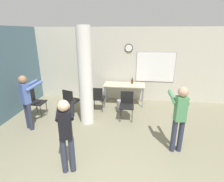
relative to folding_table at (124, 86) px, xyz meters
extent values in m
cube|color=beige|center=(-0.08, 0.53, 0.69)|extent=(8.00, 0.12, 2.80)
cylinder|color=black|center=(0.11, 0.45, 1.34)|extent=(0.30, 0.03, 0.30)
cylinder|color=white|center=(0.11, 0.44, 1.34)|extent=(0.26, 0.01, 0.25)
cube|color=#99999E|center=(1.14, 0.46, 0.64)|extent=(1.46, 0.01, 1.16)
cube|color=white|center=(1.14, 0.45, 0.64)|extent=(1.40, 0.02, 1.10)
cylinder|color=white|center=(-1.03, -1.56, 0.69)|extent=(0.40, 0.40, 2.80)
cube|color=beige|center=(0.00, 0.00, 0.04)|extent=(1.51, 0.68, 0.03)
cylinder|color=gray|center=(-0.69, -0.28, -0.34)|extent=(0.04, 0.04, 0.74)
cylinder|color=gray|center=(0.69, -0.28, -0.34)|extent=(0.04, 0.04, 0.74)
cylinder|color=gray|center=(-0.69, 0.28, -0.34)|extent=(0.04, 0.04, 0.74)
cylinder|color=gray|center=(0.69, 0.28, -0.34)|extent=(0.04, 0.04, 0.74)
cylinder|color=#4C3319|center=(0.29, 0.14, 0.14)|extent=(0.08, 0.08, 0.16)
cylinder|color=#4C3319|center=(0.29, 0.14, 0.26)|extent=(0.03, 0.03, 0.07)
cylinder|color=gray|center=(-0.09, -0.60, -0.53)|extent=(0.26, 0.26, 0.37)
cube|color=black|center=(-1.67, -1.03, -0.26)|extent=(0.57, 0.57, 0.04)
cube|color=black|center=(-1.74, -1.22, -0.04)|extent=(0.38, 0.17, 0.40)
cylinder|color=#333333|center=(-1.44, -0.92, -0.50)|extent=(0.02, 0.02, 0.43)
cylinder|color=#333333|center=(-1.77, -0.80, -0.50)|extent=(0.02, 0.02, 0.43)
cylinder|color=#333333|center=(-1.56, -1.26, -0.50)|extent=(0.02, 0.02, 0.43)
cylinder|color=#333333|center=(-1.90, -1.13, -0.50)|extent=(0.02, 0.02, 0.43)
cube|color=black|center=(-2.73, -1.32, -0.26)|extent=(0.46, 0.46, 0.04)
cube|color=black|center=(-2.94, -1.31, -0.04)|extent=(0.05, 0.40, 0.40)
cylinder|color=#333333|center=(-2.56, -1.51, -0.50)|extent=(0.02, 0.02, 0.43)
cylinder|color=#333333|center=(-2.55, -1.15, -0.50)|extent=(0.02, 0.02, 0.43)
cylinder|color=#333333|center=(-2.92, -1.49, -0.50)|extent=(0.02, 0.02, 0.43)
cylinder|color=#333333|center=(-2.91, -1.13, -0.50)|extent=(0.02, 0.02, 0.43)
cube|color=black|center=(0.14, -1.28, -0.26)|extent=(0.44, 0.44, 0.04)
cube|color=black|center=(0.14, -1.07, -0.04)|extent=(0.40, 0.03, 0.40)
cylinder|color=#333333|center=(-0.04, -1.46, -0.50)|extent=(0.02, 0.02, 0.43)
cylinder|color=#333333|center=(0.32, -1.46, -0.50)|extent=(0.02, 0.02, 0.43)
cylinder|color=#333333|center=(-0.04, -1.10, -0.50)|extent=(0.02, 0.02, 0.43)
cylinder|color=#333333|center=(0.32, -1.10, -0.50)|extent=(0.02, 0.02, 0.43)
cube|color=black|center=(-0.87, -0.67, -0.26)|extent=(0.44, 0.44, 0.04)
cube|color=black|center=(-0.87, -0.87, -0.04)|extent=(0.40, 0.03, 0.40)
cylinder|color=#333333|center=(-0.69, -0.49, -0.50)|extent=(0.02, 0.02, 0.43)
cylinder|color=#333333|center=(-1.05, -0.49, -0.50)|extent=(0.02, 0.02, 0.43)
cylinder|color=#333333|center=(-0.69, -0.85, -0.50)|extent=(0.02, 0.02, 0.43)
cylinder|color=#333333|center=(-1.05, -0.85, -0.50)|extent=(0.02, 0.02, 0.43)
cylinder|color=#2D3347|center=(-0.81, -3.54, -0.33)|extent=(0.11, 0.11, 0.77)
cylinder|color=#2D3347|center=(-0.96, -3.59, -0.33)|extent=(0.11, 0.11, 0.77)
cube|color=black|center=(-0.89, -3.56, 0.33)|extent=(0.26, 0.23, 0.54)
sphere|color=#D8AD8C|center=(-0.89, -3.56, 0.70)|extent=(0.21, 0.21, 0.21)
cylinder|color=black|center=(-0.83, -3.32, 0.51)|extent=(0.21, 0.49, 0.22)
cylinder|color=black|center=(-1.07, -3.39, 0.51)|extent=(0.21, 0.49, 0.22)
cube|color=white|center=(-1.13, -3.18, 0.51)|extent=(0.07, 0.13, 0.04)
cylinder|color=#2D3347|center=(1.42, -2.65, -0.32)|extent=(0.12, 0.12, 0.79)
cylinder|color=#2D3347|center=(1.27, -2.67, -0.32)|extent=(0.12, 0.12, 0.79)
cube|color=#4C8C59|center=(1.35, -2.66, 0.36)|extent=(0.25, 0.21, 0.56)
sphere|color=tan|center=(1.35, -2.66, 0.74)|extent=(0.21, 0.21, 0.21)
cylinder|color=#4C8C59|center=(1.44, -2.42, 0.54)|extent=(0.14, 0.50, 0.22)
cylinder|color=#4C8C59|center=(1.19, -2.46, 0.54)|extent=(0.14, 0.50, 0.22)
cube|color=white|center=(1.16, -2.23, 0.54)|extent=(0.05, 0.13, 0.04)
cylinder|color=#2D3347|center=(-2.49, -2.19, -0.32)|extent=(0.11, 0.11, 0.79)
cylinder|color=#2D3347|center=(-2.62, -2.11, -0.32)|extent=(0.11, 0.11, 0.79)
cube|color=#4C66AD|center=(-2.55, -2.15, 0.35)|extent=(0.29, 0.27, 0.56)
sphere|color=#997051|center=(-2.55, -2.15, 0.74)|extent=(0.21, 0.21, 0.21)
cylinder|color=#4C66AD|center=(-2.33, -2.02, 0.53)|extent=(0.33, 0.46, 0.22)
cylinder|color=#4C66AD|center=(-2.55, -1.89, 0.53)|extent=(0.33, 0.46, 0.22)
camera|label=1|loc=(0.29, -6.22, 1.93)|focal=28.00mm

